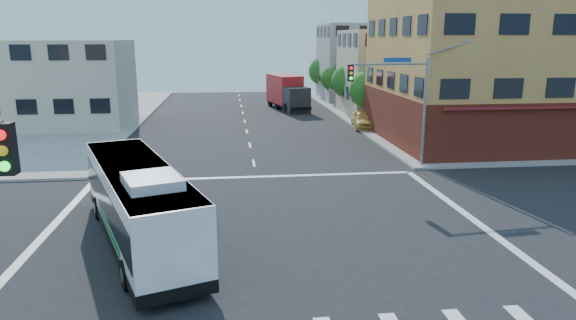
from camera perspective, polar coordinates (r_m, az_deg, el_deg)
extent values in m
plane|color=black|center=(22.00, -2.08, -8.36)|extent=(120.00, 120.00, 0.00)
cube|color=gray|center=(66.86, 26.69, 5.02)|extent=(50.00, 50.00, 0.15)
cube|color=gold|center=(44.48, 22.81, 10.88)|extent=(18.00, 15.00, 14.00)
cube|color=#5C1D15|center=(44.89, 22.23, 4.51)|extent=(18.09, 15.08, 4.00)
cube|color=maroon|center=(38.68, 27.44, 5.13)|extent=(16.00, 1.60, 0.51)
cube|color=#BCA990|center=(57.58, 12.36, 9.44)|extent=(12.00, 10.00, 9.00)
cube|color=gray|center=(70.92, 8.69, 10.69)|extent=(12.00, 10.00, 10.00)
cube|color=#BCB19C|center=(52.84, -23.83, 7.75)|extent=(12.00, 10.00, 8.00)
cylinder|color=gray|center=(33.86, 14.92, 5.04)|extent=(0.18, 0.18, 7.00)
cylinder|color=gray|center=(32.50, 11.24, 10.40)|extent=(5.01, 0.62, 0.12)
cube|color=black|center=(31.62, 6.96, 9.57)|extent=(0.32, 0.30, 1.00)
sphere|color=#FF0C0C|center=(31.43, 7.05, 10.09)|extent=(0.20, 0.20, 0.20)
sphere|color=yellow|center=(31.45, 7.03, 9.55)|extent=(0.20, 0.20, 0.20)
sphere|color=#19FF33|center=(31.47, 7.02, 9.00)|extent=(0.20, 0.20, 0.20)
cube|color=navy|center=(32.69, 12.08, 10.82)|extent=(1.80, 0.22, 0.28)
cube|color=gray|center=(34.77, 19.15, 12.42)|extent=(0.50, 0.22, 0.14)
cube|color=black|center=(11.11, -28.83, 1.09)|extent=(0.32, 0.30, 1.00)
sphere|color=#FF0C0C|center=(10.91, -29.33, 2.44)|extent=(0.20, 0.20, 0.20)
sphere|color=yellow|center=(10.96, -29.15, 0.90)|extent=(0.20, 0.20, 0.20)
sphere|color=#19FF33|center=(11.02, -28.98, -0.62)|extent=(0.20, 0.20, 0.20)
cylinder|color=#342113|center=(50.70, 8.75, 5.08)|extent=(0.28, 0.28, 1.92)
sphere|color=#1C5217|center=(50.42, 8.85, 7.78)|extent=(3.60, 3.60, 3.60)
sphere|color=#1C5217|center=(50.16, 9.42, 8.76)|extent=(2.52, 2.52, 2.52)
cylinder|color=#342113|center=(58.38, 6.69, 6.25)|extent=(0.28, 0.28, 1.99)
sphere|color=#1C5217|center=(58.13, 6.76, 8.72)|extent=(3.80, 3.80, 3.80)
sphere|color=#1C5217|center=(57.86, 7.24, 9.63)|extent=(2.66, 2.66, 2.66)
cylinder|color=#342113|center=(66.14, 5.10, 7.08)|extent=(0.28, 0.28, 1.89)
sphere|color=#1C5217|center=(65.93, 5.14, 9.07)|extent=(3.40, 3.40, 3.40)
sphere|color=#1C5217|center=(65.66, 5.55, 9.78)|extent=(2.38, 2.38, 2.38)
cylinder|color=#342113|center=(73.95, 3.84, 7.81)|extent=(0.28, 0.28, 2.03)
sphere|color=#1C5217|center=(73.74, 3.87, 9.84)|extent=(4.00, 4.00, 4.00)
sphere|color=#1C5217|center=(73.46, 4.24, 10.60)|extent=(2.80, 2.80, 2.80)
cube|color=black|center=(21.86, -16.07, -7.51)|extent=(6.48, 12.17, 0.45)
cube|color=white|center=(21.47, -16.28, -4.45)|extent=(6.46, 12.15, 2.85)
cube|color=black|center=(21.41, -16.31, -4.00)|extent=(6.39, 11.83, 1.25)
cube|color=black|center=(27.11, -18.59, -0.76)|extent=(2.23, 0.85, 1.35)
cube|color=#E5590C|center=(26.93, -18.76, 1.31)|extent=(1.82, 0.69, 0.28)
cube|color=white|center=(21.10, -16.52, -0.92)|extent=(6.33, 11.90, 0.12)
cube|color=white|center=(18.18, -14.87, -2.29)|extent=(2.42, 2.67, 0.36)
cube|color=#056626|center=(21.06, -19.36, -7.11)|extent=(1.88, 5.18, 0.28)
cube|color=#056626|center=(21.47, -12.52, -6.26)|extent=(1.88, 5.18, 0.28)
cylinder|color=black|center=(25.33, -20.36, -5.01)|extent=(0.63, 1.08, 1.04)
cylinder|color=#99999E|center=(25.32, -20.67, -5.05)|extent=(0.21, 0.50, 0.52)
cylinder|color=black|center=(25.65, -15.05, -4.40)|extent=(0.63, 1.08, 1.04)
cylinder|color=#99999E|center=(25.67, -14.74, -4.36)|extent=(0.21, 0.50, 0.52)
cylinder|color=black|center=(18.20, -17.52, -12.06)|extent=(0.63, 1.08, 1.04)
cylinder|color=#99999E|center=(18.18, -17.97, -12.12)|extent=(0.21, 0.50, 0.52)
cylinder|color=black|center=(18.64, -10.14, -11.00)|extent=(0.63, 1.08, 1.04)
cylinder|color=#99999E|center=(18.67, -9.72, -10.94)|extent=(0.21, 0.50, 0.52)
cube|color=#242429|center=(57.69, 0.96, 6.68)|extent=(2.99, 2.91, 2.84)
cube|color=black|center=(56.68, 1.34, 7.00)|extent=(2.25, 0.60, 1.09)
cube|color=red|center=(61.47, -0.41, 7.91)|extent=(3.94, 6.54, 3.27)
cube|color=black|center=(60.43, 0.01, 6.20)|extent=(4.32, 9.04, 0.33)
cylinder|color=black|center=(57.61, -0.19, 5.80)|extent=(0.54, 1.13, 1.09)
cylinder|color=black|center=(58.41, 1.94, 5.89)|extent=(0.54, 1.13, 1.09)
cylinder|color=black|center=(60.58, -1.20, 6.17)|extent=(0.54, 1.13, 1.09)
cylinder|color=black|center=(61.34, 0.84, 6.26)|extent=(0.54, 1.13, 1.09)
cylinder|color=black|center=(63.15, -1.99, 6.46)|extent=(0.54, 1.13, 1.09)
cylinder|color=black|center=(63.88, -0.02, 6.54)|extent=(0.54, 1.13, 1.09)
imported|color=gold|center=(48.06, 8.41, 4.47)|extent=(2.40, 5.00, 1.65)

